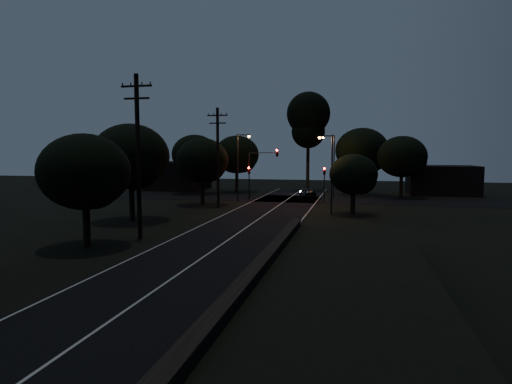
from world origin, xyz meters
The scene contains 23 objects.
ground centered at (0.00, 0.00, 0.00)m, with size 160.00×160.00×0.00m, color black.
road_surface centered at (0.00, 31.12, 0.01)m, with size 60.00×70.00×0.03m.
retaining_wall centered at (7.74, 3.00, 0.62)m, with size 6.93×26.00×1.60m.
utility_pole_mid centered at (-6.00, 15.00, 5.74)m, with size 2.20×0.30×11.00m.
utility_pole_far centered at (-6.00, 32.00, 5.48)m, with size 2.20×0.30×10.50m.
tree_left_b centered at (-7.81, 11.89, 4.54)m, with size 5.51×5.51×7.01m.
tree_left_c centered at (-10.27, 21.87, 5.36)m, with size 6.56×6.56×8.29m.
tree_left_d centered at (-8.29, 33.88, 4.84)m, with size 5.88×5.88×7.46m.
tree_far_nw centered at (-8.77, 49.87, 5.40)m, with size 6.58×6.58×8.33m.
tree_far_w centered at (-13.77, 45.87, 5.42)m, with size 6.55×6.55×8.35m.
tree_far_ne centered at (9.26, 49.85, 5.97)m, with size 7.29×7.29×9.22m.
tree_far_e centered at (14.22, 46.87, 5.16)m, with size 6.28×6.28×7.97m.
tree_right_a centered at (8.16, 29.91, 3.69)m, with size 4.48×4.48×5.70m.
tall_pine centered at (1.00, 55.00, 10.85)m, with size 6.62×6.62×15.05m.
building_left centered at (-20.00, 52.00, 2.20)m, with size 10.00×8.00×4.40m, color black.
building_right centered at (20.00, 53.00, 2.00)m, with size 9.00×7.00×4.00m, color black.
signal_left centered at (-4.60, 39.99, 2.84)m, with size 0.28×0.35×4.10m.
signal_right centered at (4.60, 39.99, 2.84)m, with size 0.28×0.35×4.10m.
signal_mast centered at (-2.91, 39.99, 4.34)m, with size 3.70×0.35×6.25m.
streetlight_a centered at (-5.31, 38.00, 4.64)m, with size 1.66×0.26×8.00m.
streetlight_b centered at (5.31, 44.00, 4.64)m, with size 1.66×0.26×8.00m.
streetlight_c centered at (5.83, 30.00, 4.35)m, with size 1.46×0.26×7.50m.
car centered at (2.32, 43.33, 0.67)m, with size 1.58×3.93×1.34m, color black.
Camera 1 is at (8.17, -11.11, 5.84)m, focal length 30.00 mm.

